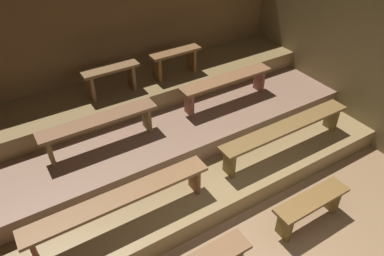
{
  "coord_description": "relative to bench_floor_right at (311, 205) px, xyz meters",
  "views": [
    {
      "loc": [
        -2.17,
        -1.31,
        3.94
      ],
      "look_at": [
        0.17,
        2.45,
        0.66
      ],
      "focal_mm": 34.37,
      "sensor_mm": 36.0,
      "label": 1
    }
  ],
  "objects": [
    {
      "name": "bench_upper_right",
      "position": [
        -0.25,
        3.03,
        0.9
      ],
      "size": [
        0.88,
        0.29,
        0.45
      ],
      "color": "brown",
      "rests_on": "platform_upper"
    },
    {
      "name": "platform_upper",
      "position": [
        -0.82,
        3.12,
        0.42
      ],
      "size": [
        5.88,
        1.04,
        0.3
      ],
      "primitive_type": "cube",
      "color": "olive",
      "rests_on": "platform_middle"
    },
    {
      "name": "bench_lower_left",
      "position": [
        -2.14,
        1.05,
        0.34
      ],
      "size": [
        2.31,
        0.29,
        0.45
      ],
      "color": "brown",
      "rests_on": "platform_lower"
    },
    {
      "name": "bench_middle_left",
      "position": [
        -1.91,
        2.25,
        0.63
      ],
      "size": [
        1.67,
        0.29,
        0.45
      ],
      "color": "brown",
      "rests_on": "platform_middle"
    },
    {
      "name": "ground",
      "position": [
        -0.82,
        1.52,
        -0.38
      ],
      "size": [
        6.68,
        5.03,
        0.08
      ],
      "primitive_type": "cube",
      "color": "#8F6D4C"
    },
    {
      "name": "wall_back",
      "position": [
        -0.82,
        3.67,
        0.96
      ],
      "size": [
        6.68,
        0.06,
        2.6
      ],
      "primitive_type": "cube",
      "color": "olive",
      "rests_on": "ground"
    },
    {
      "name": "bench_lower_right",
      "position": [
        0.5,
        1.05,
        0.34
      ],
      "size": [
        2.31,
        0.29,
        0.45
      ],
      "color": "brown",
      "rests_on": "platform_lower"
    },
    {
      "name": "bench_floor_right",
      "position": [
        0.0,
        0.0,
        0.0
      ],
      "size": [
        1.1,
        0.29,
        0.45
      ],
      "color": "brown",
      "rests_on": "ground"
    },
    {
      "name": "platform_lower",
      "position": [
        -0.82,
        2.11,
        -0.19
      ],
      "size": [
        5.88,
        3.06,
        0.3
      ],
      "primitive_type": "cube",
      "color": "#92774B",
      "rests_on": "ground"
    },
    {
      "name": "bench_upper_left",
      "position": [
        -1.39,
        3.03,
        0.9
      ],
      "size": [
        0.88,
        0.29,
        0.45
      ],
      "color": "brown",
      "rests_on": "platform_upper"
    },
    {
      "name": "wall_right",
      "position": [
        2.15,
        1.52,
        0.96
      ],
      "size": [
        0.06,
        5.03,
        2.6
      ],
      "primitive_type": "cube",
      "color": "olive",
      "rests_on": "ground"
    },
    {
      "name": "platform_middle",
      "position": [
        -0.82,
        2.55,
        0.12
      ],
      "size": [
        5.88,
        2.18,
        0.3
      ],
      "primitive_type": "cube",
      "color": "#8C6953",
      "rests_on": "platform_lower"
    },
    {
      "name": "bench_middle_right",
      "position": [
        0.27,
        2.25,
        0.63
      ],
      "size": [
        1.67,
        0.29,
        0.45
      ],
      "color": "brown",
      "rests_on": "platform_middle"
    }
  ]
}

